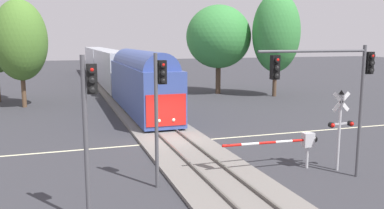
{
  "coord_description": "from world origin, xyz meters",
  "views": [
    {
      "loc": [
        -6.6,
        -23.53,
        6.32
      ],
      "look_at": [
        1.79,
        2.0,
        2.0
      ],
      "focal_mm": 37.51,
      "sensor_mm": 36.0,
      "label": 1
    }
  ],
  "objects_px": {
    "traffic_signal_median": "(159,99)",
    "traffic_signal_near_left": "(89,113)",
    "commuter_train": "(112,67)",
    "maple_right_background": "(276,33)",
    "crossing_gate_near": "(299,142)",
    "oak_behind_train": "(20,40)",
    "oak_far_right": "(219,37)",
    "traffic_signal_near_right": "(335,79)",
    "crossing_signal_mast": "(340,122)"
  },
  "relations": [
    {
      "from": "maple_right_background",
      "to": "crossing_signal_mast",
      "type": "bearing_deg",
      "value": -113.03
    },
    {
      "from": "crossing_gate_near",
      "to": "traffic_signal_near_left",
      "type": "bearing_deg",
      "value": -163.81
    },
    {
      "from": "maple_right_background",
      "to": "oak_far_right",
      "type": "xyz_separation_m",
      "value": [
        -5.22,
        4.18,
        -0.45
      ]
    },
    {
      "from": "traffic_signal_near_right",
      "to": "maple_right_background",
      "type": "bearing_deg",
      "value": 65.42
    },
    {
      "from": "maple_right_background",
      "to": "traffic_signal_median",
      "type": "bearing_deg",
      "value": -128.77
    },
    {
      "from": "crossing_signal_mast",
      "to": "traffic_signal_median",
      "type": "xyz_separation_m",
      "value": [
        -8.81,
        0.5,
        1.45
      ]
    },
    {
      "from": "traffic_signal_near_right",
      "to": "commuter_train",
      "type": "bearing_deg",
      "value": 96.93
    },
    {
      "from": "commuter_train",
      "to": "oak_behind_train",
      "type": "distance_m",
      "value": 17.22
    },
    {
      "from": "traffic_signal_median",
      "to": "maple_right_background",
      "type": "distance_m",
      "value": 30.79
    },
    {
      "from": "commuter_train",
      "to": "traffic_signal_near_left",
      "type": "height_order",
      "value": "traffic_signal_near_left"
    },
    {
      "from": "traffic_signal_near_right",
      "to": "traffic_signal_near_left",
      "type": "bearing_deg",
      "value": -174.09
    },
    {
      "from": "oak_behind_train",
      "to": "maple_right_background",
      "type": "distance_m",
      "value": 26.49
    },
    {
      "from": "traffic_signal_near_right",
      "to": "traffic_signal_median",
      "type": "bearing_deg",
      "value": 168.31
    },
    {
      "from": "traffic_signal_median",
      "to": "oak_behind_train",
      "type": "distance_m",
      "value": 25.76
    },
    {
      "from": "crossing_signal_mast",
      "to": "oak_far_right",
      "type": "height_order",
      "value": "oak_far_right"
    },
    {
      "from": "commuter_train",
      "to": "maple_right_background",
      "type": "height_order",
      "value": "maple_right_background"
    },
    {
      "from": "crossing_gate_near",
      "to": "traffic_signal_near_right",
      "type": "xyz_separation_m",
      "value": [
        0.44,
        -1.85,
        3.26
      ]
    },
    {
      "from": "crossing_signal_mast",
      "to": "traffic_signal_near_right",
      "type": "height_order",
      "value": "traffic_signal_near_right"
    },
    {
      "from": "crossing_gate_near",
      "to": "traffic_signal_near_right",
      "type": "relative_size",
      "value": 0.84
    },
    {
      "from": "traffic_signal_median",
      "to": "traffic_signal_near_left",
      "type": "relative_size",
      "value": 0.99
    },
    {
      "from": "commuter_train",
      "to": "crossing_signal_mast",
      "type": "relative_size",
      "value": 15.44
    },
    {
      "from": "commuter_train",
      "to": "oak_far_right",
      "type": "bearing_deg",
      "value": -41.94
    },
    {
      "from": "traffic_signal_near_right",
      "to": "maple_right_background",
      "type": "distance_m",
      "value": 28.07
    },
    {
      "from": "crossing_signal_mast",
      "to": "oak_behind_train",
      "type": "relative_size",
      "value": 0.4
    },
    {
      "from": "crossing_gate_near",
      "to": "oak_behind_train",
      "type": "distance_m",
      "value": 28.66
    },
    {
      "from": "traffic_signal_median",
      "to": "traffic_signal_near_left",
      "type": "bearing_deg",
      "value": -139.04
    },
    {
      "from": "crossing_gate_near",
      "to": "maple_right_background",
      "type": "xyz_separation_m",
      "value": [
        12.07,
        23.58,
        5.77
      ]
    },
    {
      "from": "oak_behind_train",
      "to": "oak_far_right",
      "type": "bearing_deg",
      "value": 9.26
    },
    {
      "from": "traffic_signal_near_left",
      "to": "oak_far_right",
      "type": "relative_size",
      "value": 0.56
    },
    {
      "from": "commuter_train",
      "to": "traffic_signal_median",
      "type": "xyz_separation_m",
      "value": [
        -2.71,
        -38.14,
        1.14
      ]
    },
    {
      "from": "traffic_signal_median",
      "to": "maple_right_background",
      "type": "height_order",
      "value": "maple_right_background"
    },
    {
      "from": "oak_behind_train",
      "to": "oak_far_right",
      "type": "xyz_separation_m",
      "value": [
        21.24,
        3.46,
        0.41
      ]
    },
    {
      "from": "commuter_train",
      "to": "traffic_signal_median",
      "type": "height_order",
      "value": "traffic_signal_median"
    },
    {
      "from": "commuter_train",
      "to": "oak_far_right",
      "type": "xyz_separation_m",
      "value": [
        11.23,
        -10.09,
        3.97
      ]
    },
    {
      "from": "crossing_gate_near",
      "to": "maple_right_background",
      "type": "bearing_deg",
      "value": 62.88
    },
    {
      "from": "commuter_train",
      "to": "crossing_gate_near",
      "type": "relative_size",
      "value": 11.98
    },
    {
      "from": "traffic_signal_median",
      "to": "traffic_signal_near_left",
      "type": "xyz_separation_m",
      "value": [
        -3.06,
        -2.66,
        0.03
      ]
    },
    {
      "from": "commuter_train",
      "to": "traffic_signal_near_left",
      "type": "bearing_deg",
      "value": -98.06
    },
    {
      "from": "crossing_gate_near",
      "to": "traffic_signal_near_right",
      "type": "bearing_deg",
      "value": -76.52
    },
    {
      "from": "commuter_train",
      "to": "oak_behind_train",
      "type": "height_order",
      "value": "oak_behind_train"
    },
    {
      "from": "crossing_signal_mast",
      "to": "commuter_train",
      "type": "bearing_deg",
      "value": 98.97
    },
    {
      "from": "commuter_train",
      "to": "crossing_gate_near",
      "type": "bearing_deg",
      "value": -83.39
    },
    {
      "from": "crossing_signal_mast",
      "to": "oak_far_right",
      "type": "xyz_separation_m",
      "value": [
        5.14,
        28.54,
        4.27
      ]
    },
    {
      "from": "oak_behind_train",
      "to": "maple_right_background",
      "type": "xyz_separation_m",
      "value": [
        26.46,
        -0.72,
        0.86
      ]
    },
    {
      "from": "commuter_train",
      "to": "maple_right_background",
      "type": "xyz_separation_m",
      "value": [
        16.46,
        -14.27,
        4.42
      ]
    },
    {
      "from": "oak_far_right",
      "to": "maple_right_background",
      "type": "bearing_deg",
      "value": -38.65
    },
    {
      "from": "oak_far_right",
      "to": "commuter_train",
      "type": "bearing_deg",
      "value": 138.06
    },
    {
      "from": "crossing_gate_near",
      "to": "oak_far_right",
      "type": "bearing_deg",
      "value": 76.14
    },
    {
      "from": "commuter_train",
      "to": "crossing_signal_mast",
      "type": "xyz_separation_m",
      "value": [
        6.1,
        -38.64,
        -0.3
      ]
    },
    {
      "from": "crossing_gate_near",
      "to": "crossing_signal_mast",
      "type": "bearing_deg",
      "value": -24.73
    }
  ]
}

